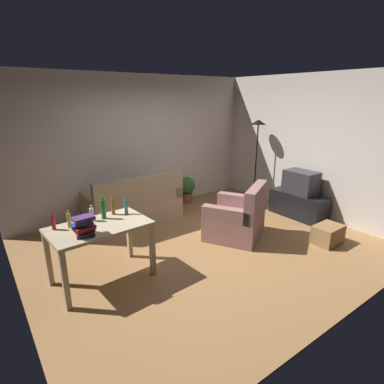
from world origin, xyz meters
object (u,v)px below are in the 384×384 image
Objects in this scene: armchair at (238,219)px; bottle_squat at (69,220)px; torchiere_lamp at (257,138)px; bottle_green at (103,209)px; potted_plant at (187,188)px; book_stack at (84,226)px; bottle_tall at (126,207)px; storage_box at (328,234)px; bottle_red at (53,222)px; couch at (135,206)px; tv_stand at (298,205)px; bottle_clear at (92,214)px; tv at (301,182)px; desk at (100,233)px; bottle_amber at (113,206)px; bottle_dark at (82,218)px.

bottle_squat is (-2.61, 0.22, 0.54)m from armchair.
bottle_green is (-3.77, -0.87, -0.52)m from torchiere_lamp.
potted_plant is 2.18× the size of book_stack.
storage_box is at bearing -23.92° from bottle_tall.
bottle_red is 0.83× the size of book_stack.
armchair is 1.45m from storage_box.
tv_stand is at bearing 148.11° from couch.
torchiere_lamp is 4.05m from bottle_clear.
storage_box is 3.90m from bottle_squat.
bottle_clear is 0.90× the size of bottle_tall.
bottle_tall is at bearing 1.46° from bottle_squat.
bottle_squat is at bearing -16.28° from bottle_red.
tv is 4.40m from bottle_red.
couch is 2.96m from torchiere_lamp.
tv is 1.28m from storage_box.
bottle_amber is at bearing 36.38° from desk.
bottle_clear is at bearing -147.62° from potted_plant.
armchair is 4.57× the size of bottle_amber.
armchair is 5.36× the size of bottle_squat.
torchiere_lamp reaches higher than couch.
couch is at bearing 61.18° from bottle_tall.
storage_box is 3.75m from bottle_dark.
bottle_red reaches higher than bottle_clear.
bottle_dark is at bearing -148.10° from potted_plant.
bottle_dark is 0.78× the size of bottle_amber.
bottle_green reaches higher than couch.
tv is 2.87× the size of bottle_clear.
bottle_green is at bearing -145.96° from potted_plant.
bottle_amber reaches higher than armchair.
bottle_amber reaches higher than bottle_tall.
bottle_red is (-3.11, -1.68, 0.52)m from potted_plant.
bottle_squat is 0.34m from book_stack.
bottle_amber is 1.13× the size of bottle_tall.
bottle_clear is at bearing 9.57° from bottle_squat.
bottle_green is at bearing -167.09° from torchiere_lamp.
armchair is at bearing -6.63° from bottle_clear.
potted_plant is 1.98m from armchair.
armchair is at bearing 2.51° from book_stack.
bottle_clear is at bearing -36.41° from armchair.
bottle_tall is at bearing 2.85° from bottle_dark.
bottle_squat is at bearing -167.88° from torchiere_lamp.
armchair is 5.72× the size of bottle_clear.
bottle_squat is 0.86× the size of book_stack.
potted_plant is at bearing -129.41° from armchair.
armchair is at bearing -144.91° from torchiere_lamp.
torchiere_lamp is at bearing 74.57° from storage_box.
bottle_squat is 0.45m from bottle_green.
storage_box is 1.83× the size of bottle_amber.
torchiere_lamp is 3.18× the size of potted_plant.
bottle_squat reaches higher than bottle_red.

